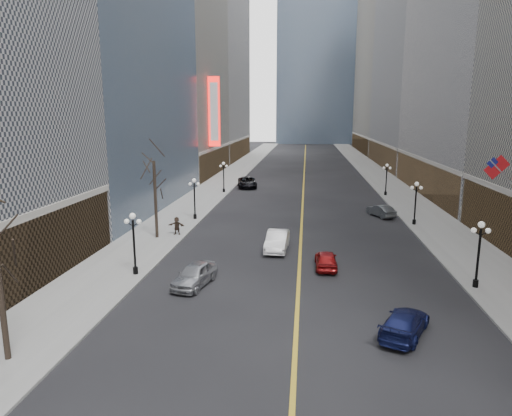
% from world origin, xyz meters
% --- Properties ---
extents(sidewalk_east, '(6.00, 230.00, 0.15)m').
position_xyz_m(sidewalk_east, '(14.00, 70.00, 0.07)').
color(sidewalk_east, gray).
rests_on(sidewalk_east, ground).
extents(sidewalk_west, '(6.00, 230.00, 0.15)m').
position_xyz_m(sidewalk_west, '(-14.00, 70.00, 0.07)').
color(sidewalk_west, gray).
rests_on(sidewalk_west, ground).
extents(lane_line, '(0.25, 200.00, 0.02)m').
position_xyz_m(lane_line, '(0.00, 80.00, 0.01)').
color(lane_line, gold).
rests_on(lane_line, ground).
extents(bldg_east_c, '(26.60, 40.60, 48.80)m').
position_xyz_m(bldg_east_c, '(29.88, 106.00, 24.18)').
color(bldg_east_c, '#98989B').
rests_on(bldg_east_c, ground).
extents(bldg_east_d, '(26.60, 46.60, 62.80)m').
position_xyz_m(bldg_east_d, '(29.90, 149.00, 31.17)').
color(bldg_east_d, gray).
rests_on(bldg_east_d, ground).
extents(bldg_west_c, '(26.60, 30.60, 50.80)m').
position_xyz_m(bldg_west_c, '(-29.88, 87.00, 25.19)').
color(bldg_west_c, gray).
rests_on(bldg_west_c, ground).
extents(bldg_west_d, '(26.60, 38.60, 72.80)m').
position_xyz_m(bldg_west_d, '(-29.92, 121.00, 36.17)').
color(bldg_west_d, '#B8B6AF').
rests_on(bldg_west_d, ground).
extents(streetlamp_east_1, '(1.26, 0.44, 4.52)m').
position_xyz_m(streetlamp_east_1, '(11.80, 30.00, 2.90)').
color(streetlamp_east_1, black).
rests_on(streetlamp_east_1, sidewalk_east).
extents(streetlamp_east_2, '(1.26, 0.44, 4.52)m').
position_xyz_m(streetlamp_east_2, '(11.80, 48.00, 2.90)').
color(streetlamp_east_2, black).
rests_on(streetlamp_east_2, sidewalk_east).
extents(streetlamp_east_3, '(1.26, 0.44, 4.52)m').
position_xyz_m(streetlamp_east_3, '(11.80, 66.00, 2.90)').
color(streetlamp_east_3, black).
rests_on(streetlamp_east_3, sidewalk_east).
extents(streetlamp_west_1, '(1.26, 0.44, 4.52)m').
position_xyz_m(streetlamp_west_1, '(-11.80, 30.00, 2.90)').
color(streetlamp_west_1, black).
rests_on(streetlamp_west_1, sidewalk_west).
extents(streetlamp_west_2, '(1.26, 0.44, 4.52)m').
position_xyz_m(streetlamp_west_2, '(-11.80, 48.00, 2.90)').
color(streetlamp_west_2, black).
rests_on(streetlamp_west_2, sidewalk_west).
extents(streetlamp_west_3, '(1.26, 0.44, 4.52)m').
position_xyz_m(streetlamp_west_3, '(-11.80, 66.00, 2.90)').
color(streetlamp_west_3, black).
rests_on(streetlamp_west_3, sidewalk_west).
extents(flag_5, '(2.87, 0.12, 2.87)m').
position_xyz_m(flag_5, '(15.31, 37.00, 7.29)').
color(flag_5, '#B2B2B7').
rests_on(flag_5, ground).
extents(theatre_marquee, '(2.00, 0.55, 12.00)m').
position_xyz_m(theatre_marquee, '(-15.88, 80.00, 12.00)').
color(theatre_marquee, red).
rests_on(theatre_marquee, ground).
extents(tree_west_far, '(3.60, 3.60, 7.92)m').
position_xyz_m(tree_west_far, '(-13.50, 40.00, 6.24)').
color(tree_west_far, '#2D231C').
rests_on(tree_west_far, sidewalk_west).
extents(car_nb_near, '(2.75, 4.85, 1.56)m').
position_xyz_m(car_nb_near, '(-7.05, 28.57, 0.78)').
color(car_nb_near, '#A7A9AF').
rests_on(car_nb_near, ground).
extents(car_nb_mid, '(1.97, 5.09, 1.65)m').
position_xyz_m(car_nb_mid, '(-2.00, 37.57, 0.83)').
color(car_nb_mid, white).
rests_on(car_nb_mid, ground).
extents(car_nb_far, '(3.91, 6.58, 1.71)m').
position_xyz_m(car_nb_far, '(-9.00, 71.59, 0.86)').
color(car_nb_far, black).
rests_on(car_nb_far, ground).
extents(car_sb_near, '(3.68, 5.01, 1.35)m').
position_xyz_m(car_sb_near, '(5.69, 22.77, 0.67)').
color(car_sb_near, '#131948').
rests_on(car_sb_near, ground).
extents(car_sb_mid, '(1.67, 4.05, 1.37)m').
position_xyz_m(car_sb_mid, '(2.00, 33.21, 0.69)').
color(car_sb_mid, maroon).
rests_on(car_sb_mid, ground).
extents(car_sb_far, '(3.03, 4.40, 1.37)m').
position_xyz_m(car_sb_far, '(9.00, 52.05, 0.69)').
color(car_sb_far, '#4D5154').
rests_on(car_sb_far, ground).
extents(ped_west_far, '(1.64, 0.60, 1.73)m').
position_xyz_m(ped_west_far, '(-11.91, 41.18, 1.01)').
color(ped_west_far, '#2E2219').
rests_on(ped_west_far, sidewalk_west).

